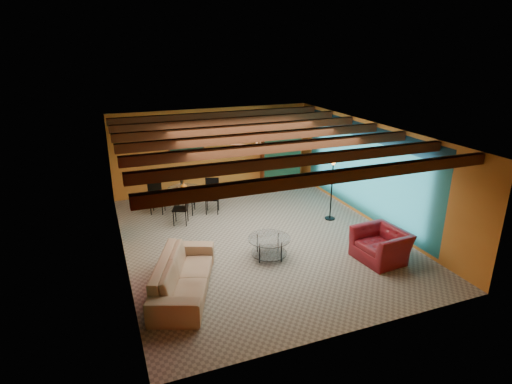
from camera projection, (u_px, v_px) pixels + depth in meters
name	position (u px, v px, depth m)	size (l,w,h in m)	color
room	(257.00, 145.00, 9.91)	(6.52, 8.01, 2.71)	gray
sofa	(184.00, 275.00, 8.19)	(2.44, 0.95, 0.71)	tan
armchair	(381.00, 245.00, 9.40)	(1.11, 0.97, 0.72)	maroon
coffee_table	(269.00, 247.00, 9.53)	(0.97, 0.97, 0.49)	silver
dining_table	(184.00, 196.00, 11.97)	(1.95, 1.95, 1.01)	silver
armoire	(279.00, 154.00, 14.25)	(1.21, 0.59, 2.12)	brown
floor_lamp	(332.00, 189.00, 11.41)	(0.36, 0.36, 1.78)	black
ceiling_fan	(259.00, 146.00, 9.81)	(1.50, 1.50, 0.44)	#472614
painting	(186.00, 143.00, 13.22)	(1.05, 0.03, 0.65)	black
potted_plant	(280.00, 116.00, 13.81)	(0.44, 0.38, 0.49)	#26661E
vase	(183.00, 176.00, 11.76)	(0.18, 0.18, 0.19)	orange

